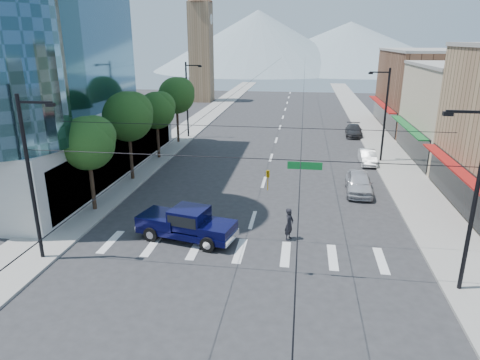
{
  "coord_description": "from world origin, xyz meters",
  "views": [
    {
      "loc": [
        2.98,
        -20.19,
        11.51
      ],
      "look_at": [
        -0.76,
        5.32,
        3.0
      ],
      "focal_mm": 32.0,
      "sensor_mm": 36.0,
      "label": 1
    }
  ],
  "objects_px": {
    "pedestrian": "(289,224)",
    "parked_car_far": "(354,131)",
    "pickup_truck": "(186,223)",
    "parked_car_mid": "(368,157)",
    "parked_car_near": "(359,183)"
  },
  "relations": [
    {
      "from": "pickup_truck",
      "to": "parked_car_mid",
      "type": "relative_size",
      "value": 1.54
    },
    {
      "from": "parked_car_near",
      "to": "parked_car_mid",
      "type": "relative_size",
      "value": 1.21
    },
    {
      "from": "parked_car_mid",
      "to": "pickup_truck",
      "type": "bearing_deg",
      "value": -124.91
    },
    {
      "from": "pickup_truck",
      "to": "parked_car_mid",
      "type": "bearing_deg",
      "value": 67.49
    },
    {
      "from": "parked_car_far",
      "to": "pedestrian",
      "type": "bearing_deg",
      "value": -99.46
    },
    {
      "from": "pickup_truck",
      "to": "pedestrian",
      "type": "relative_size",
      "value": 3.15
    },
    {
      "from": "parked_car_far",
      "to": "parked_car_near",
      "type": "bearing_deg",
      "value": -91.47
    },
    {
      "from": "parked_car_mid",
      "to": "parked_car_far",
      "type": "relative_size",
      "value": 0.84
    },
    {
      "from": "parked_car_mid",
      "to": "parked_car_near",
      "type": "bearing_deg",
      "value": -101.65
    },
    {
      "from": "pedestrian",
      "to": "parked_car_far",
      "type": "bearing_deg",
      "value": 8.96
    },
    {
      "from": "parked_car_mid",
      "to": "parked_car_far",
      "type": "distance_m",
      "value": 12.64
    },
    {
      "from": "pickup_truck",
      "to": "parked_car_near",
      "type": "xyz_separation_m",
      "value": [
        11.21,
        9.93,
        -0.21
      ]
    },
    {
      "from": "pedestrian",
      "to": "parked_car_near",
      "type": "bearing_deg",
      "value": -7.61
    },
    {
      "from": "pickup_truck",
      "to": "parked_car_near",
      "type": "bearing_deg",
      "value": 54.12
    },
    {
      "from": "pickup_truck",
      "to": "parked_car_far",
      "type": "relative_size",
      "value": 1.3
    }
  ]
}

